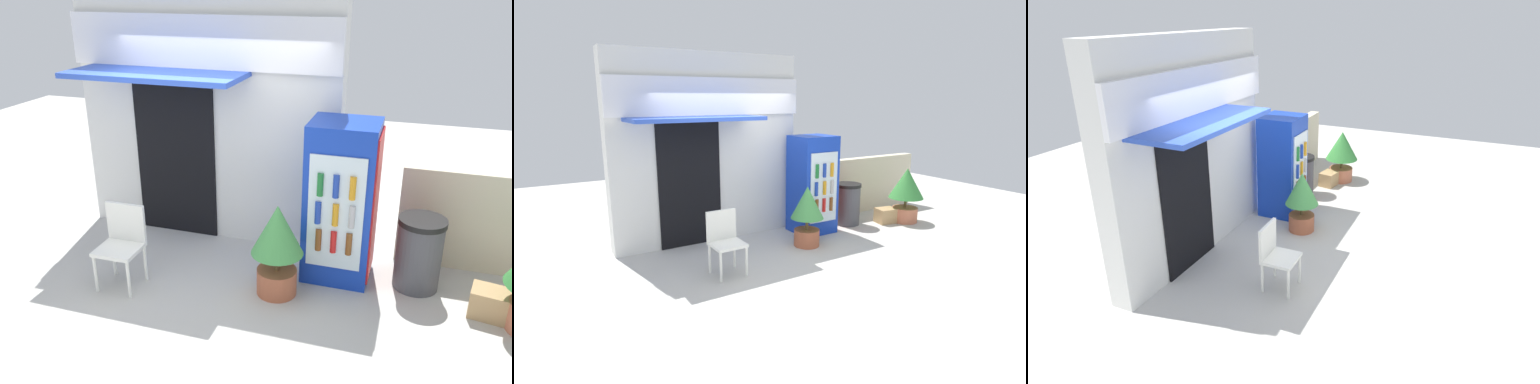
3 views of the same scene
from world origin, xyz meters
The scene contains 9 objects.
ground centered at (0.00, 0.00, 0.00)m, with size 16.00×16.00×0.00m, color beige.
storefront_building centered at (-0.27, 1.48, 1.62)m, with size 3.28×1.13×3.15m.
drink_cooler centered at (1.52, 0.88, 0.88)m, with size 0.73×0.71×1.77m.
plastic_chair centered at (-0.66, 0.00, 0.52)m, with size 0.45×0.43×0.89m.
potted_plant_near_shop centered at (0.97, 0.30, 0.60)m, with size 0.55×0.55×1.01m.
potted_plant_curbside centered at (3.46, 0.41, 0.65)m, with size 0.67×0.67×1.08m.
trash_bin centered at (2.37, 0.88, 0.41)m, with size 0.50×0.50×0.81m.
stone_boundary_wall centered at (3.41, 1.50, 0.58)m, with size 2.60×0.20×1.17m, color beige.
cardboard_box centered at (3.09, 0.55, 0.14)m, with size 0.38×0.29×0.29m, color tan.
Camera 2 is at (-2.97, -5.04, 2.43)m, focal length 29.17 mm.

